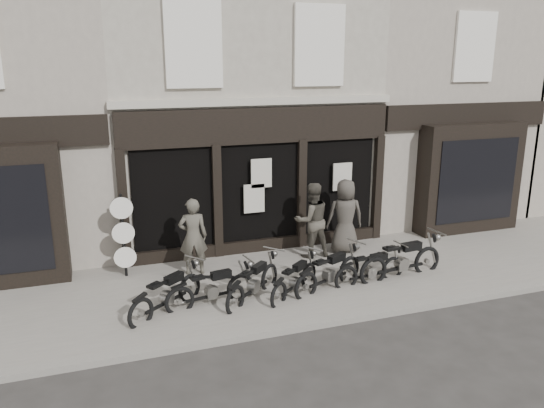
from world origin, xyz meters
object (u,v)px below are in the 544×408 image
object	(u,v)px
motorcycle_4	(329,275)
motorcycle_6	(402,263)
motorcycle_1	(212,291)
motorcycle_3	(295,282)
motorcycle_2	(254,285)
motorcycle_0	(167,297)
advert_sign_post	(124,240)
man_left	(193,236)
motorcycle_5	(371,271)
man_right	(345,216)
man_centre	(312,220)

from	to	relation	value
motorcycle_4	motorcycle_6	xyz separation A→B (m)	(1.88, 0.01, 0.04)
motorcycle_1	motorcycle_3	bearing A→B (deg)	-12.53
motorcycle_1	motorcycle_4	distance (m)	2.67
motorcycle_2	motorcycle_0	bearing A→B (deg)	139.26
motorcycle_3	advert_sign_post	size ratio (longest dim) A/B	0.75
motorcycle_3	motorcycle_6	distance (m)	2.72
motorcycle_2	man_left	distance (m)	2.07
motorcycle_1	advert_sign_post	world-z (taller)	advert_sign_post
motorcycle_3	man_left	distance (m)	2.69
motorcycle_5	man_right	bearing A→B (deg)	74.63
motorcycle_2	motorcycle_3	xyz separation A→B (m)	(0.92, -0.08, -0.02)
motorcycle_4	man_left	world-z (taller)	man_left
motorcycle_4	motorcycle_5	xyz separation A→B (m)	(1.04, -0.02, -0.04)
man_centre	motorcycle_6	bearing A→B (deg)	126.37
motorcycle_5	man_centre	bearing A→B (deg)	102.13
motorcycle_4	man_centre	xyz separation A→B (m)	(0.37, 1.91, 0.70)
motorcycle_2	man_left	world-z (taller)	man_left
motorcycle_3	man_centre	world-z (taller)	man_centre
motorcycle_2	man_centre	bearing A→B (deg)	0.20
motorcycle_0	motorcycle_2	size ratio (longest dim) A/B	1.05
motorcycle_1	man_centre	world-z (taller)	man_centre
motorcycle_2	motorcycle_4	xyz separation A→B (m)	(1.76, -0.04, 0.02)
motorcycle_1	motorcycle_4	world-z (taller)	motorcycle_4
motorcycle_3	motorcycle_6	xyz separation A→B (m)	(2.72, 0.06, 0.08)
man_left	advert_sign_post	distance (m)	1.59
motorcycle_0	motorcycle_3	xyz separation A→B (m)	(2.76, -0.07, -0.03)
motorcycle_0	motorcycle_2	xyz separation A→B (m)	(1.84, 0.01, -0.01)
motorcycle_0	advert_sign_post	xyz separation A→B (m)	(-0.68, 2.05, 0.64)
motorcycle_2	motorcycle_6	world-z (taller)	motorcycle_6
motorcycle_3	man_centre	distance (m)	2.41
motorcycle_6	motorcycle_5	bearing A→B (deg)	175.49
motorcycle_5	motorcycle_2	bearing A→B (deg)	171.72
motorcycle_3	man_right	size ratio (longest dim) A/B	0.81
advert_sign_post	motorcycle_3	bearing A→B (deg)	-28.38
man_right	advert_sign_post	size ratio (longest dim) A/B	0.93
motorcycle_0	motorcycle_4	distance (m)	3.60
motorcycle_6	advert_sign_post	xyz separation A→B (m)	(-6.15, 2.07, 0.59)
motorcycle_2	motorcycle_3	distance (m)	0.92
motorcycle_3	motorcycle_0	bearing A→B (deg)	140.00
motorcycle_0	motorcycle_6	size ratio (longest dim) A/B	0.76
motorcycle_4	motorcycle_3	bearing A→B (deg)	159.92
motorcycle_6	advert_sign_post	world-z (taller)	advert_sign_post
motorcycle_4	motorcycle_6	bearing A→B (deg)	-22.83
motorcycle_6	man_right	xyz separation A→B (m)	(-0.55, 1.92, 0.66)
motorcycle_6	man_right	size ratio (longest dim) A/B	1.17
motorcycle_6	man_right	bearing A→B (deg)	99.37
motorcycle_3	motorcycle_1	bearing A→B (deg)	139.09
motorcycle_4	motorcycle_1	bearing A→B (deg)	156.16
motorcycle_6	advert_sign_post	bearing A→B (deg)	154.77
motorcycle_3	man_right	distance (m)	3.03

